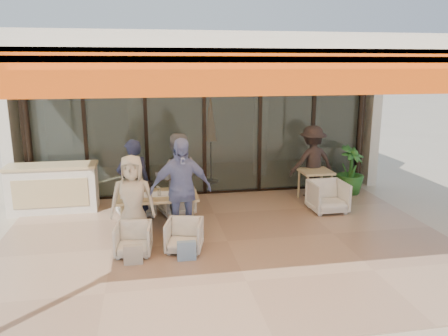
{
  "coord_description": "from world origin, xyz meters",
  "views": [
    {
      "loc": [
        -1.34,
        -7.13,
        3.1
      ],
      "look_at": [
        0.1,
        0.9,
        1.15
      ],
      "focal_mm": 35.0,
      "sensor_mm": 36.0,
      "label": 1
    }
  ],
  "objects_px": {
    "diner_periwinkle": "(181,190)",
    "potted_palm": "(350,170)",
    "chair_far_right": "(176,199)",
    "standing_woman": "(312,162)",
    "diner_grey": "(177,179)",
    "side_table": "(315,175)",
    "diner_navy": "(134,183)",
    "side_chair": "(328,195)",
    "host_counter": "(53,188)",
    "chair_near_left": "(133,238)",
    "chair_far_left": "(135,201)",
    "diner_cream": "(133,200)",
    "dining_table": "(156,197)",
    "chair_near_right": "(184,234)"
  },
  "relations": [
    {
      "from": "diner_grey",
      "to": "side_table",
      "type": "relative_size",
      "value": 2.43
    },
    {
      "from": "host_counter",
      "to": "potted_palm",
      "type": "relative_size",
      "value": 1.55
    },
    {
      "from": "side_chair",
      "to": "standing_woman",
      "type": "distance_m",
      "value": 1.22
    },
    {
      "from": "chair_far_left",
      "to": "diner_cream",
      "type": "distance_m",
      "value": 1.47
    },
    {
      "from": "diner_cream",
      "to": "host_counter",
      "type": "bearing_deg",
      "value": 135.18
    },
    {
      "from": "chair_near_left",
      "to": "side_table",
      "type": "bearing_deg",
      "value": 34.72
    },
    {
      "from": "potted_palm",
      "to": "chair_near_right",
      "type": "bearing_deg",
      "value": -148.2
    },
    {
      "from": "chair_near_left",
      "to": "side_chair",
      "type": "distance_m",
      "value": 4.3
    },
    {
      "from": "standing_woman",
      "to": "potted_palm",
      "type": "distance_m",
      "value": 1.04
    },
    {
      "from": "dining_table",
      "to": "side_chair",
      "type": "height_order",
      "value": "dining_table"
    },
    {
      "from": "diner_navy",
      "to": "side_chair",
      "type": "height_order",
      "value": "diner_navy"
    },
    {
      "from": "chair_near_right",
      "to": "chair_far_left",
      "type": "bearing_deg",
      "value": 127.9
    },
    {
      "from": "chair_far_left",
      "to": "side_chair",
      "type": "relative_size",
      "value": 0.93
    },
    {
      "from": "chair_far_right",
      "to": "standing_woman",
      "type": "height_order",
      "value": "standing_woman"
    },
    {
      "from": "diner_cream",
      "to": "potted_palm",
      "type": "xyz_separation_m",
      "value": [
        5.11,
        2.14,
        -0.2
      ]
    },
    {
      "from": "chair_far_left",
      "to": "diner_navy",
      "type": "height_order",
      "value": "diner_navy"
    },
    {
      "from": "dining_table",
      "to": "chair_near_right",
      "type": "xyz_separation_m",
      "value": [
        0.43,
        -0.96,
        -0.38
      ]
    },
    {
      "from": "dining_table",
      "to": "side_table",
      "type": "bearing_deg",
      "value": 19.3
    },
    {
      "from": "diner_grey",
      "to": "side_table",
      "type": "height_order",
      "value": "diner_grey"
    },
    {
      "from": "chair_near_left",
      "to": "diner_periwinkle",
      "type": "relative_size",
      "value": 0.32
    },
    {
      "from": "dining_table",
      "to": "chair_far_right",
      "type": "bearing_deg",
      "value": 65.58
    },
    {
      "from": "chair_near_right",
      "to": "standing_woman",
      "type": "height_order",
      "value": "standing_woman"
    },
    {
      "from": "diner_navy",
      "to": "diner_cream",
      "type": "relative_size",
      "value": 1.08
    },
    {
      "from": "diner_cream",
      "to": "standing_woman",
      "type": "distance_m",
      "value": 4.6
    },
    {
      "from": "chair_far_right",
      "to": "side_table",
      "type": "distance_m",
      "value": 3.23
    },
    {
      "from": "dining_table",
      "to": "chair_near_right",
      "type": "height_order",
      "value": "dining_table"
    },
    {
      "from": "host_counter",
      "to": "chair_near_left",
      "type": "height_order",
      "value": "host_counter"
    },
    {
      "from": "diner_periwinkle",
      "to": "host_counter",
      "type": "bearing_deg",
      "value": 134.11
    },
    {
      "from": "diner_cream",
      "to": "diner_periwinkle",
      "type": "bearing_deg",
      "value": 4.94
    },
    {
      "from": "chair_near_left",
      "to": "side_chair",
      "type": "relative_size",
      "value": 0.79
    },
    {
      "from": "diner_grey",
      "to": "diner_periwinkle",
      "type": "relative_size",
      "value": 0.97
    },
    {
      "from": "chair_far_left",
      "to": "dining_table",
      "type": "bearing_deg",
      "value": 96.26
    },
    {
      "from": "host_counter",
      "to": "diner_navy",
      "type": "height_order",
      "value": "diner_navy"
    },
    {
      "from": "potted_palm",
      "to": "standing_woman",
      "type": "bearing_deg",
      "value": -177.5
    },
    {
      "from": "chair_far_left",
      "to": "side_chair",
      "type": "xyz_separation_m",
      "value": [
        4.04,
        -0.42,
        0.03
      ]
    },
    {
      "from": "host_counter",
      "to": "chair_near_right",
      "type": "xyz_separation_m",
      "value": [
        2.56,
        -2.53,
        -0.23
      ]
    },
    {
      "from": "diner_navy",
      "to": "side_table",
      "type": "bearing_deg",
      "value": -178.17
    },
    {
      "from": "side_table",
      "to": "diner_grey",
      "type": "bearing_deg",
      "value": -165.5
    },
    {
      "from": "chair_far_left",
      "to": "standing_woman",
      "type": "relative_size",
      "value": 0.41
    },
    {
      "from": "chair_near_left",
      "to": "diner_cream",
      "type": "bearing_deg",
      "value": 95.84
    },
    {
      "from": "chair_far_left",
      "to": "standing_woman",
      "type": "bearing_deg",
      "value": 172.38
    },
    {
      "from": "dining_table",
      "to": "diner_grey",
      "type": "relative_size",
      "value": 0.83
    },
    {
      "from": "diner_periwinkle",
      "to": "potted_palm",
      "type": "height_order",
      "value": "diner_periwinkle"
    },
    {
      "from": "host_counter",
      "to": "side_table",
      "type": "relative_size",
      "value": 2.48
    },
    {
      "from": "diner_cream",
      "to": "diner_periwinkle",
      "type": "distance_m",
      "value": 0.85
    },
    {
      "from": "chair_far_left",
      "to": "diner_navy",
      "type": "bearing_deg",
      "value": 72.67
    },
    {
      "from": "diner_grey",
      "to": "diner_cream",
      "type": "height_order",
      "value": "diner_grey"
    },
    {
      "from": "chair_near_left",
      "to": "side_chair",
      "type": "bearing_deg",
      "value": 25.93
    },
    {
      "from": "dining_table",
      "to": "chair_near_right",
      "type": "distance_m",
      "value": 1.12
    },
    {
      "from": "chair_near_left",
      "to": "chair_near_right",
      "type": "height_order",
      "value": "chair_near_right"
    }
  ]
}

